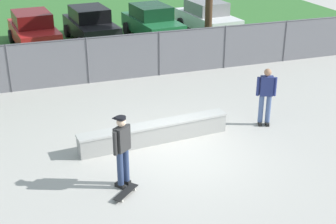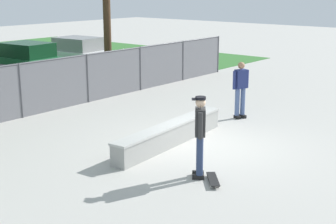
# 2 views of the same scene
# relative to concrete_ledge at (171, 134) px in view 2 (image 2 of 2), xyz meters

# --- Properties ---
(ground_plane) EXTENTS (80.00, 80.00, 0.00)m
(ground_plane) POSITION_rel_concrete_ledge_xyz_m (0.51, -0.91, -0.29)
(ground_plane) COLOR #ADAAA3
(concrete_ledge) EXTENTS (4.48, 0.85, 0.58)m
(concrete_ledge) POSITION_rel_concrete_ledge_xyz_m (0.00, 0.00, 0.00)
(concrete_ledge) COLOR #999993
(concrete_ledge) RESTS_ON ground
(skateboarder) EXTENTS (0.50, 0.43, 1.84)m
(skateboarder) POSITION_rel_concrete_ledge_xyz_m (-1.41, -1.97, 0.74)
(skateboarder) COLOR black
(skateboarder) RESTS_ON ground
(skateboard) EXTENTS (0.73, 0.69, 0.09)m
(skateboard) POSITION_rel_concrete_ledge_xyz_m (-1.47, -2.38, -0.22)
(skateboard) COLOR black
(skateboard) RESTS_ON ground
(chainlink_fence) EXTENTS (19.83, 0.07, 1.78)m
(chainlink_fence) POSITION_rel_concrete_ledge_xyz_m (0.51, 5.46, 0.67)
(chainlink_fence) COLOR #4C4C51
(chainlink_fence) RESTS_ON ground
(car_green) EXTENTS (2.33, 4.36, 1.66)m
(car_green) POSITION_rel_concrete_ledge_xyz_m (3.33, 10.95, 0.55)
(car_green) COLOR #1E6638
(car_green) RESTS_ON ground
(car_white) EXTENTS (2.33, 4.36, 1.66)m
(car_white) POSITION_rel_concrete_ledge_xyz_m (6.37, 11.03, 0.55)
(car_white) COLOR silver
(car_white) RESTS_ON ground
(bystander) EXTENTS (0.56, 0.38, 1.82)m
(bystander) POSITION_rel_concrete_ledge_xyz_m (3.53, 0.01, 0.72)
(bystander) COLOR black
(bystander) RESTS_ON ground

